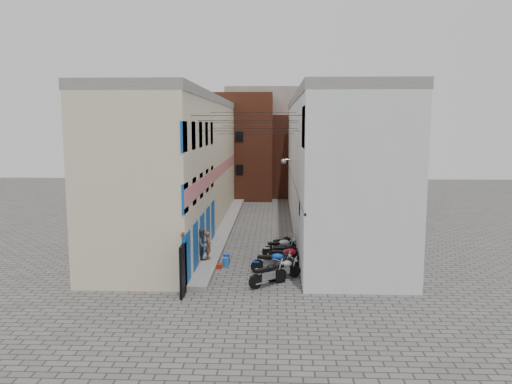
# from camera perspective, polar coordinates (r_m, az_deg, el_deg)

# --- Properties ---
(ground) EXTENTS (90.00, 90.00, 0.00)m
(ground) POSITION_cam_1_polar(r_m,az_deg,el_deg) (21.63, -1.35, -11.47)
(ground) COLOR #54524F
(ground) RESTS_ON ground
(plinth) EXTENTS (0.90, 26.00, 0.25)m
(plinth) POSITION_cam_1_polar(r_m,az_deg,el_deg) (34.27, -3.42, -4.04)
(plinth) COLOR slate
(plinth) RESTS_ON ground
(building_left) EXTENTS (5.10, 27.00, 9.00)m
(building_left) POSITION_cam_1_polar(r_m,az_deg,el_deg) (34.02, -8.41, 3.24)
(building_left) COLOR beige
(building_left) RESTS_ON ground
(building_right) EXTENTS (5.94, 26.00, 9.00)m
(building_right) POSITION_cam_1_polar(r_m,az_deg,el_deg) (33.68, 8.56, 3.21)
(building_right) COLOR silver
(building_right) RESTS_ON ground
(building_far_brick_left) EXTENTS (6.00, 6.00, 10.00)m
(building_far_brick_left) POSITION_cam_1_polar(r_m,az_deg,el_deg) (48.54, -1.66, 5.24)
(building_far_brick_left) COLOR brown
(building_far_brick_left) RESTS_ON ground
(building_far_brick_right) EXTENTS (5.00, 6.00, 8.00)m
(building_far_brick_right) POSITION_cam_1_polar(r_m,az_deg,el_deg) (50.51, 4.18, 4.19)
(building_far_brick_right) COLOR brown
(building_far_brick_right) RESTS_ON ground
(building_far_concrete) EXTENTS (8.00, 5.00, 11.00)m
(building_far_concrete) POSITION_cam_1_polar(r_m,az_deg,el_deg) (54.42, 0.88, 6.04)
(building_far_concrete) COLOR slate
(building_far_concrete) RESTS_ON ground
(far_shopfront) EXTENTS (2.00, 0.30, 2.40)m
(far_shopfront) POSITION_cam_1_polar(r_m,az_deg,el_deg) (45.99, 0.61, 0.35)
(far_shopfront) COLOR black
(far_shopfront) RESTS_ON ground
(overhead_wires) EXTENTS (5.80, 13.02, 1.32)m
(overhead_wires) POSITION_cam_1_polar(r_m,az_deg,el_deg) (28.06, -0.41, 7.76)
(overhead_wires) COLOR black
(overhead_wires) RESTS_ON ground
(motorcycle_a) EXTENTS (2.01, 1.80, 1.19)m
(motorcycle_a) POSITION_cam_1_polar(r_m,az_deg,el_deg) (22.36, 1.40, -9.22)
(motorcycle_a) COLOR black
(motorcycle_a) RESTS_ON ground
(motorcycle_b) EXTENTS (1.87, 1.49, 1.07)m
(motorcycle_b) POSITION_cam_1_polar(r_m,az_deg,el_deg) (23.26, 3.16, -8.71)
(motorcycle_b) COLOR #A3A3A7
(motorcycle_b) RESTS_ON ground
(motorcycle_c) EXTENTS (2.19, 0.86, 1.24)m
(motorcycle_c) POSITION_cam_1_polar(r_m,az_deg,el_deg) (24.09, 1.94, -7.91)
(motorcycle_c) COLOR #0B37AF
(motorcycle_c) RESTS_ON ground
(motorcycle_d) EXTENTS (2.10, 0.79, 1.19)m
(motorcycle_d) POSITION_cam_1_polar(r_m,az_deg,el_deg) (25.16, 3.45, -7.29)
(motorcycle_d) COLOR red
(motorcycle_d) RESTS_ON ground
(motorcycle_e) EXTENTS (1.93, 0.70, 1.10)m
(motorcycle_e) POSITION_cam_1_polar(r_m,az_deg,el_deg) (26.13, 3.45, -6.83)
(motorcycle_e) COLOR black
(motorcycle_e) RESTS_ON ground
(motorcycle_f) EXTENTS (2.09, 1.10, 1.15)m
(motorcycle_f) POSITION_cam_1_polar(r_m,az_deg,el_deg) (27.10, 2.79, -6.23)
(motorcycle_f) COLOR #BAB9BE
(motorcycle_f) RESTS_ON ground
(motorcycle_g) EXTENTS (1.90, 1.51, 1.09)m
(motorcycle_g) POSITION_cam_1_polar(r_m,az_deg,el_deg) (28.08, 3.22, -5.81)
(motorcycle_g) COLOR black
(motorcycle_g) RESTS_ON ground
(person_a) EXTENTS (0.45, 0.58, 1.43)m
(person_a) POSITION_cam_1_polar(r_m,az_deg,el_deg) (25.77, -5.47, -6.10)
(person_a) COLOR brown
(person_a) RESTS_ON plinth
(person_b) EXTENTS (0.96, 1.02, 1.68)m
(person_b) POSITION_cam_1_polar(r_m,az_deg,el_deg) (25.42, -6.11, -6.02)
(person_b) COLOR #333C4C
(person_b) RESTS_ON plinth
(water_jug_near) EXTENTS (0.34, 0.34, 0.48)m
(water_jug_near) POSITION_cam_1_polar(r_m,az_deg,el_deg) (25.34, -3.48, -8.02)
(water_jug_near) COLOR #2368B0
(water_jug_near) RESTS_ON ground
(water_jug_far) EXTENTS (0.38, 0.38, 0.53)m
(water_jug_far) POSITION_cam_1_polar(r_m,az_deg,el_deg) (25.85, -3.40, -7.64)
(water_jug_far) COLOR blue
(water_jug_far) RESTS_ON ground
(red_crate) EXTENTS (0.44, 0.39, 0.23)m
(red_crate) POSITION_cam_1_polar(r_m,az_deg,el_deg) (25.12, -4.41, -8.47)
(red_crate) COLOR #9A1F0B
(red_crate) RESTS_ON ground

